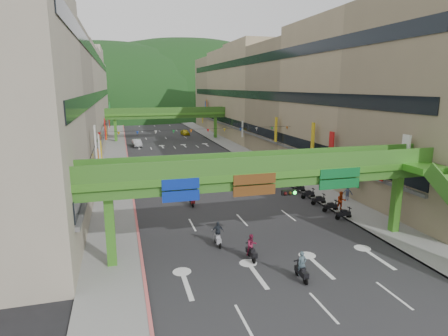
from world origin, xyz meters
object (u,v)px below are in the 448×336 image
(scooter_rider_near, at_px, (302,267))
(scooter_rider_mid, at_px, (252,247))
(overpass_near, at_px, (285,181))
(car_yellow, at_px, (185,132))
(pedestrian_red, at_px, (341,202))
(car_silver, at_px, (137,143))

(scooter_rider_near, relative_size, scooter_rider_mid, 1.00)
(scooter_rider_near, bearing_deg, overpass_near, 80.73)
(scooter_rider_near, xyz_separation_m, scooter_rider_mid, (-2.04, 3.42, 0.09))
(car_yellow, bearing_deg, pedestrian_red, -91.61)
(scooter_rider_near, relative_size, car_silver, 0.42)
(overpass_near, height_order, car_silver, overpass_near)
(car_silver, bearing_deg, scooter_rider_mid, -89.57)
(pedestrian_red, bearing_deg, scooter_rider_near, -119.42)
(car_silver, bearing_deg, overpass_near, -86.46)
(overpass_near, relative_size, car_yellow, 7.10)
(scooter_rider_mid, bearing_deg, overpass_near, 19.27)
(scooter_rider_mid, xyz_separation_m, car_silver, (-5.18, 52.54, -0.21))
(car_yellow, xyz_separation_m, pedestrian_red, (4.64, -60.32, 0.23))
(pedestrian_red, bearing_deg, car_yellow, 106.71)
(scooter_rider_mid, bearing_deg, scooter_rider_near, -59.21)
(overpass_near, bearing_deg, scooter_rider_mid, -160.73)
(scooter_rider_near, height_order, pedestrian_red, scooter_rider_near)
(overpass_near, distance_m, car_silver, 52.38)
(scooter_rider_mid, height_order, pedestrian_red, scooter_rider_mid)
(overpass_near, bearing_deg, scooter_rider_near, -99.27)
(scooter_rider_mid, height_order, car_silver, scooter_rider_mid)
(scooter_rider_mid, bearing_deg, car_yellow, 84.11)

